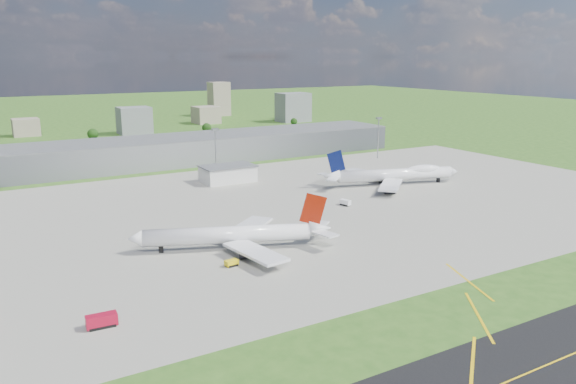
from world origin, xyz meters
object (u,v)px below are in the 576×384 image
airliner_blue_quad (395,175)px  van_white_near (345,203)px  airliner_red_twin (235,235)px  van_white_far (441,175)px  tug_yellow (231,263)px  fire_truck (102,321)px

airliner_blue_quad → van_white_near: 49.99m
airliner_red_twin → van_white_far: 152.67m
airliner_red_twin → van_white_far: airliner_red_twin is taller
van_white_near → tug_yellow: bearing=104.2°
airliner_blue_quad → van_white_near: size_ratio=13.20×
airliner_red_twin → fire_truck: bearing=56.1°
airliner_blue_quad → fire_truck: bearing=-136.1°
tug_yellow → airliner_blue_quad: bearing=20.2°
tug_yellow → van_white_near: van_white_near is taller
van_white_near → van_white_far: 82.50m
airliner_red_twin → van_white_far: (144.30, 49.72, -3.81)m
tug_yellow → van_white_near: (72.63, 41.11, 0.27)m
airliner_red_twin → tug_yellow: size_ratio=15.08×
airliner_blue_quad → tug_yellow: airliner_blue_quad is taller
fire_truck → tug_yellow: size_ratio=1.72×
fire_truck → airliner_blue_quad: bearing=30.4°
airliner_red_twin → van_white_near: 70.51m
tug_yellow → van_white_far: bearing=15.3°
airliner_red_twin → fire_truck: 61.75m
fire_truck → tug_yellow: (43.26, 20.90, -0.61)m
fire_truck → tug_yellow: bearing=29.1°
van_white_near → fire_truck: bearing=102.9°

